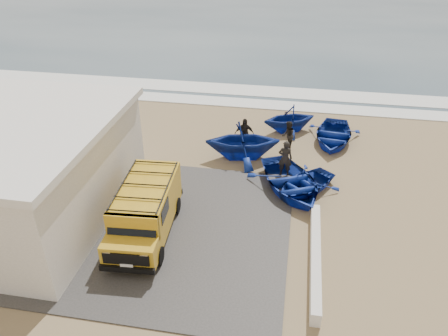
{
  "coord_description": "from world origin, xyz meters",
  "views": [
    {
      "loc": [
        3.8,
        -15.65,
        11.38
      ],
      "look_at": [
        0.8,
        1.25,
        1.2
      ],
      "focal_mm": 35.0,
      "sensor_mm": 36.0,
      "label": 1
    }
  ],
  "objects_px": {
    "boat_near_left": "(290,182)",
    "fisherman_middle": "(288,136)",
    "boat_far_left": "(289,118)",
    "boat_mid_right": "(333,135)",
    "fisherman_back": "(244,134)",
    "van": "(145,209)",
    "boat_near_right": "(304,184)",
    "fisherman_front": "(285,158)",
    "parapet": "(315,257)",
    "boat_mid_left": "(243,141)",
    "building": "(12,170)"
  },
  "relations": [
    {
      "from": "fisherman_middle",
      "to": "fisherman_front",
      "type": "bearing_deg",
      "value": -2.89
    },
    {
      "from": "boat_near_left",
      "to": "fisherman_middle",
      "type": "height_order",
      "value": "fisherman_middle"
    },
    {
      "from": "parapet",
      "to": "boat_mid_left",
      "type": "xyz_separation_m",
      "value": [
        -3.79,
        7.48,
        0.74
      ]
    },
    {
      "from": "van",
      "to": "fisherman_front",
      "type": "bearing_deg",
      "value": 42.56
    },
    {
      "from": "boat_mid_right",
      "to": "fisherman_middle",
      "type": "bearing_deg",
      "value": -145.52
    },
    {
      "from": "van",
      "to": "boat_far_left",
      "type": "relative_size",
      "value": 1.66
    },
    {
      "from": "boat_near_right",
      "to": "boat_mid_right",
      "type": "bearing_deg",
      "value": 114.08
    },
    {
      "from": "building",
      "to": "boat_mid_right",
      "type": "bearing_deg",
      "value": 34.27
    },
    {
      "from": "building",
      "to": "fisherman_middle",
      "type": "height_order",
      "value": "building"
    },
    {
      "from": "van",
      "to": "boat_near_right",
      "type": "bearing_deg",
      "value": 30.26
    },
    {
      "from": "boat_near_left",
      "to": "boat_mid_right",
      "type": "bearing_deg",
      "value": 42.39
    },
    {
      "from": "boat_mid_right",
      "to": "fisherman_back",
      "type": "xyz_separation_m",
      "value": [
        -4.84,
        -1.66,
        0.46
      ]
    },
    {
      "from": "fisherman_front",
      "to": "boat_far_left",
      "type": "bearing_deg",
      "value": -87.59
    },
    {
      "from": "van",
      "to": "boat_near_right",
      "type": "distance_m",
      "value": 7.57
    },
    {
      "from": "parapet",
      "to": "van",
      "type": "relative_size",
      "value": 1.15
    },
    {
      "from": "boat_far_left",
      "to": "boat_mid_left",
      "type": "bearing_deg",
      "value": -56.64
    },
    {
      "from": "building",
      "to": "boat_far_left",
      "type": "distance_m",
      "value": 15.02
    },
    {
      "from": "fisherman_front",
      "to": "boat_mid_right",
      "type": "bearing_deg",
      "value": -119.52
    },
    {
      "from": "building",
      "to": "boat_mid_right",
      "type": "relative_size",
      "value": 2.24
    },
    {
      "from": "boat_far_left",
      "to": "fisherman_back",
      "type": "height_order",
      "value": "fisherman_back"
    },
    {
      "from": "boat_mid_right",
      "to": "boat_near_right",
      "type": "bearing_deg",
      "value": -98.63
    },
    {
      "from": "boat_mid_right",
      "to": "boat_far_left",
      "type": "relative_size",
      "value": 1.34
    },
    {
      "from": "fisherman_back",
      "to": "fisherman_front",
      "type": "bearing_deg",
      "value": -55.16
    },
    {
      "from": "building",
      "to": "fisherman_front",
      "type": "height_order",
      "value": "building"
    },
    {
      "from": "parapet",
      "to": "van",
      "type": "distance_m",
      "value": 6.82
    },
    {
      "from": "building",
      "to": "fisherman_back",
      "type": "bearing_deg",
      "value": 41.02
    },
    {
      "from": "boat_far_left",
      "to": "fisherman_middle",
      "type": "xyz_separation_m",
      "value": [
        0.05,
        -2.29,
        -0.01
      ]
    },
    {
      "from": "fisherman_back",
      "to": "boat_near_left",
      "type": "bearing_deg",
      "value": -63.95
    },
    {
      "from": "fisherman_middle",
      "to": "fisherman_back",
      "type": "distance_m",
      "value": 2.38
    },
    {
      "from": "boat_near_right",
      "to": "fisherman_middle",
      "type": "height_order",
      "value": "fisherman_middle"
    },
    {
      "from": "boat_mid_right",
      "to": "fisherman_front",
      "type": "xyz_separation_m",
      "value": [
        -2.49,
        -4.07,
        0.5
      ]
    },
    {
      "from": "boat_near_right",
      "to": "boat_mid_left",
      "type": "relative_size",
      "value": 0.87
    },
    {
      "from": "fisherman_middle",
      "to": "fisherman_back",
      "type": "xyz_separation_m",
      "value": [
        -2.35,
        -0.37,
        0.08
      ]
    },
    {
      "from": "boat_mid_left",
      "to": "boat_near_right",
      "type": "bearing_deg",
      "value": -140.22
    },
    {
      "from": "boat_near_left",
      "to": "van",
      "type": "bearing_deg",
      "value": -169.71
    },
    {
      "from": "parapet",
      "to": "boat_mid_left",
      "type": "height_order",
      "value": "boat_mid_left"
    },
    {
      "from": "building",
      "to": "van",
      "type": "xyz_separation_m",
      "value": [
        5.77,
        -0.37,
        -0.99
      ]
    },
    {
      "from": "fisherman_middle",
      "to": "building",
      "type": "bearing_deg",
      "value": -57.04
    },
    {
      "from": "boat_far_left",
      "to": "fisherman_front",
      "type": "relative_size",
      "value": 1.67
    },
    {
      "from": "fisherman_back",
      "to": "boat_far_left",
      "type": "bearing_deg",
      "value": 39.76
    },
    {
      "from": "boat_mid_right",
      "to": "van",
      "type": "bearing_deg",
      "value": -121.99
    },
    {
      "from": "boat_near_right",
      "to": "fisherman_back",
      "type": "height_order",
      "value": "fisherman_back"
    },
    {
      "from": "parapet",
      "to": "van",
      "type": "xyz_separation_m",
      "value": [
        -6.73,
        0.63,
        0.9
      ]
    },
    {
      "from": "boat_mid_left",
      "to": "fisherman_middle",
      "type": "xyz_separation_m",
      "value": [
        2.29,
        1.41,
        -0.21
      ]
    },
    {
      "from": "building",
      "to": "fisherman_middle",
      "type": "distance_m",
      "value": 13.61
    },
    {
      "from": "boat_mid_right",
      "to": "fisherman_front",
      "type": "bearing_deg",
      "value": -114.53
    },
    {
      "from": "boat_far_left",
      "to": "boat_near_left",
      "type": "bearing_deg",
      "value": -21.98
    },
    {
      "from": "boat_mid_right",
      "to": "fisherman_back",
      "type": "bearing_deg",
      "value": -154.05
    },
    {
      "from": "van",
      "to": "boat_mid_left",
      "type": "distance_m",
      "value": 7.46
    },
    {
      "from": "parapet",
      "to": "fisherman_back",
      "type": "height_order",
      "value": "fisherman_back"
    }
  ]
}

